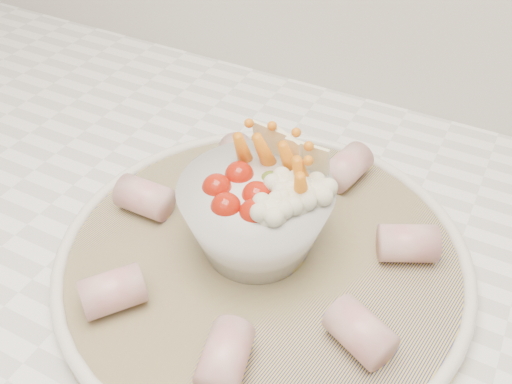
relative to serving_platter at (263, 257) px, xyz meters
The scene contains 3 objects.
serving_platter is the anchor object (origin of this frame).
veggie_bowl 0.05m from the serving_platter, 138.76° to the left, with size 0.14×0.14×0.11m.
cured_meat_rolls 0.02m from the serving_platter, 138.41° to the left, with size 0.30×0.31×0.03m.
Camera 1 is at (0.17, 1.11, 1.33)m, focal length 40.00 mm.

